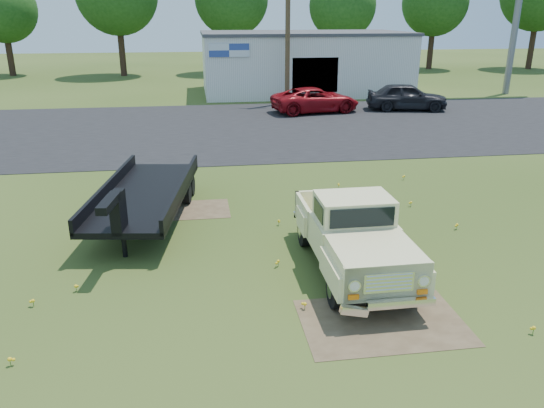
{
  "coord_description": "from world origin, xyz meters",
  "views": [
    {
      "loc": [
        -1.73,
        -11.09,
        5.4
      ],
      "look_at": [
        0.01,
        1.0,
        0.98
      ],
      "focal_mm": 35.0,
      "sensor_mm": 36.0,
      "label": 1
    }
  ],
  "objects_px": {
    "vintage_pickup_truck": "(353,234)",
    "flatbed_trailer": "(145,190)",
    "dark_sedan": "(407,97)",
    "red_pickup": "(315,100)"
  },
  "relations": [
    {
      "from": "vintage_pickup_truck",
      "to": "flatbed_trailer",
      "type": "bearing_deg",
      "value": 141.01
    },
    {
      "from": "vintage_pickup_truck",
      "to": "dark_sedan",
      "type": "bearing_deg",
      "value": 64.94
    },
    {
      "from": "flatbed_trailer",
      "to": "red_pickup",
      "type": "xyz_separation_m",
      "value": [
        8.27,
        15.72,
        -0.16
      ]
    },
    {
      "from": "flatbed_trailer",
      "to": "red_pickup",
      "type": "height_order",
      "value": "flatbed_trailer"
    },
    {
      "from": "vintage_pickup_truck",
      "to": "red_pickup",
      "type": "xyz_separation_m",
      "value": [
        3.55,
        19.5,
        -0.18
      ]
    },
    {
      "from": "red_pickup",
      "to": "dark_sedan",
      "type": "xyz_separation_m",
      "value": [
        5.43,
        -0.06,
        0.08
      ]
    },
    {
      "from": "flatbed_trailer",
      "to": "red_pickup",
      "type": "bearing_deg",
      "value": 70.38
    },
    {
      "from": "red_pickup",
      "to": "vintage_pickup_truck",
      "type": "bearing_deg",
      "value": 159.71
    },
    {
      "from": "flatbed_trailer",
      "to": "dark_sedan",
      "type": "relative_size",
      "value": 1.37
    },
    {
      "from": "vintage_pickup_truck",
      "to": "red_pickup",
      "type": "relative_size",
      "value": 0.96
    }
  ]
}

